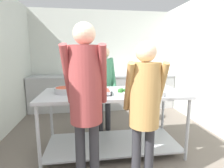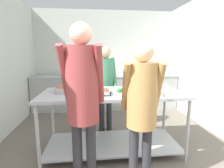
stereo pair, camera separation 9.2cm
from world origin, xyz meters
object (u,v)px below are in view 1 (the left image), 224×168
object	(u,v)px
sauce_pan	(66,90)
serving_tray_roast	(97,92)
serving_tray_vegetables	(148,93)
guest_serving_left	(144,101)
plate_stack	(158,86)
guest_serving_right	(86,92)
cook_behind_counter	(104,80)
broccoli_bowl	(123,93)
water_bottle	(99,70)

from	to	relation	value
sauce_pan	serving_tray_roast	world-z (taller)	sauce_pan
serving_tray_vegetables	guest_serving_left	size ratio (longest dim) A/B	0.24
sauce_pan	guest_serving_left	xyz separation A→B (m)	(0.89, -0.81, 0.03)
serving_tray_roast	plate_stack	bearing A→B (deg)	17.34
serving_tray_vegetables	guest_serving_left	world-z (taller)	guest_serving_left
guest_serving_right	cook_behind_counter	bearing A→B (deg)	78.04
broccoli_bowl	guest_serving_left	size ratio (longest dim) A/B	0.14
plate_stack	guest_serving_right	world-z (taller)	guest_serving_right
cook_behind_counter	water_bottle	bearing A→B (deg)	89.29
serving_tray_roast	guest_serving_left	distance (m)	0.81
plate_stack	cook_behind_counter	size ratio (longest dim) A/B	0.15
sauce_pan	broccoli_bowl	xyz separation A→B (m)	(0.77, -0.31, -0.00)
plate_stack	cook_behind_counter	distance (m)	1.00
sauce_pan	serving_tray_roast	distance (m)	0.47
guest_serving_left	water_bottle	xyz separation A→B (m)	(-0.26, 3.00, 0.04)
sauce_pan	cook_behind_counter	xyz separation A→B (m)	(0.62, 0.70, 0.02)
guest_serving_left	water_bottle	distance (m)	3.02
serving_tray_vegetables	plate_stack	distance (m)	0.59
serving_tray_roast	plate_stack	world-z (taller)	plate_stack
serving_tray_vegetables	guest_serving_right	size ratio (longest dim) A/B	0.22
sauce_pan	serving_tray_roast	size ratio (longest dim) A/B	1.25
broccoli_bowl	plate_stack	bearing A→B (deg)	34.71
sauce_pan	guest_serving_left	size ratio (longest dim) A/B	0.28
serving_tray_vegetables	broccoli_bowl	bearing A→B (deg)	-178.79
guest_serving_right	water_bottle	xyz separation A→B (m)	(0.34, 3.02, -0.07)
broccoli_bowl	cook_behind_counter	size ratio (longest dim) A/B	0.14
sauce_pan	serving_tray_vegetables	xyz separation A→B (m)	(1.11, -0.30, -0.02)
serving_tray_vegetables	guest_serving_right	world-z (taller)	guest_serving_right
serving_tray_roast	cook_behind_counter	size ratio (longest dim) A/B	0.23
broccoli_bowl	guest_serving_left	world-z (taller)	guest_serving_left
plate_stack	cook_behind_counter	xyz separation A→B (m)	(-0.84, 0.53, 0.03)
broccoli_bowl	water_bottle	world-z (taller)	water_bottle
guest_serving_right	guest_serving_left	bearing A→B (deg)	1.40
sauce_pan	broccoli_bowl	world-z (taller)	broccoli_bowl
broccoli_bowl	plate_stack	xyz separation A→B (m)	(0.69, 0.48, -0.00)
sauce_pan	guest_serving_right	world-z (taller)	guest_serving_right
sauce_pan	water_bottle	world-z (taller)	water_bottle
sauce_pan	plate_stack	bearing A→B (deg)	6.73
serving_tray_vegetables	plate_stack	xyz separation A→B (m)	(0.35, 0.47, 0.01)
guest_serving_right	serving_tray_vegetables	bearing A→B (deg)	32.69
plate_stack	guest_serving_left	distance (m)	1.14
serving_tray_vegetables	water_bottle	size ratio (longest dim) A/B	1.42
sauce_pan	serving_tray_roast	bearing A→B (deg)	-18.33
guest_serving_left	cook_behind_counter	bearing A→B (deg)	100.36
sauce_pan	serving_tray_vegetables	bearing A→B (deg)	-15.05
serving_tray_roast	guest_serving_right	world-z (taller)	guest_serving_right
plate_stack	serving_tray_roast	bearing A→B (deg)	-162.66
cook_behind_counter	water_bottle	size ratio (longest dim) A/B	5.91
cook_behind_counter	guest_serving_right	bearing A→B (deg)	-101.96
plate_stack	broccoli_bowl	bearing A→B (deg)	-145.29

